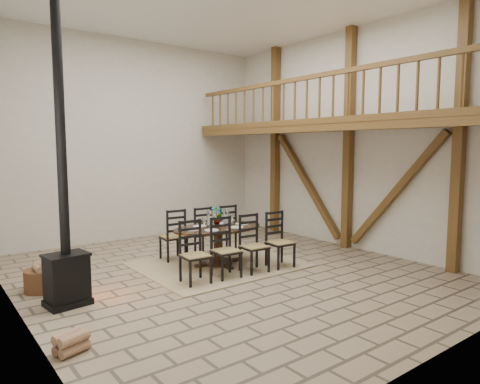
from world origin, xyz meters
TOP-DOWN VIEW (x-y plane):
  - ground at (0.00, 0.00)m, footprint 8.00×8.00m
  - room_shell at (1.19, 0.00)m, footprint 7.02×8.02m
  - rug at (0.14, 0.55)m, footprint 3.00×2.50m
  - dining_table at (0.14, 0.47)m, footprint 2.31×2.20m
  - wood_stove at (-2.86, 0.10)m, footprint 0.65×0.53m
  - log_basket at (-3.01, 1.01)m, footprint 0.55×0.55m
  - log_stack at (-3.25, -1.46)m, footprint 0.41×0.34m

SIDE VIEW (x-z plane):
  - ground at x=0.00m, z-range 0.00..0.00m
  - rug at x=0.14m, z-range 0.00..0.02m
  - log_stack at x=-3.25m, z-range 0.00..0.24m
  - log_basket at x=-3.01m, z-range -0.03..0.42m
  - dining_table at x=0.14m, z-range -0.20..0.99m
  - wood_stove at x=-2.86m, z-range -1.36..3.64m
  - room_shell at x=1.19m, z-range 0.51..5.52m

